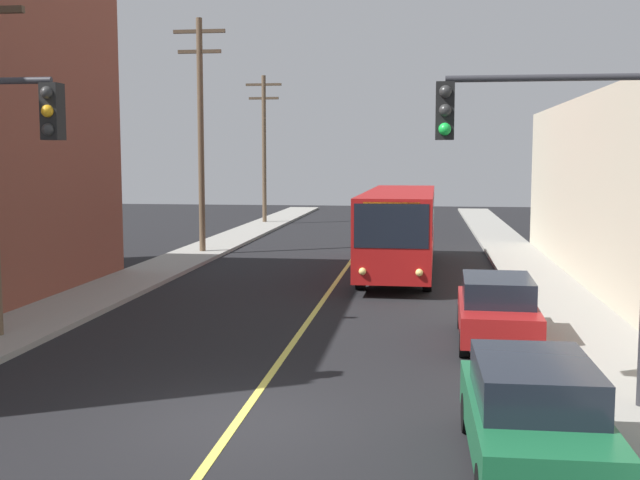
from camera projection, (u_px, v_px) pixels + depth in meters
The scene contains 10 objects.
ground_plane at pixel (238, 421), 13.37m from camera, with size 120.00×120.00×0.00m, color black.
sidewalk_left at pixel (85, 301), 24.17m from camera, with size 2.50×90.00×0.15m, color gray.
sidewalk_right at pixel (569, 313), 22.27m from camera, with size 2.50×90.00×0.15m, color gray.
lane_stripe_center at pixel (336, 283), 28.16m from camera, with size 0.16×60.00×0.01m, color #D8CC4C.
city_bus at pixel (400, 226), 30.42m from camera, with size 2.74×12.19×3.20m.
parked_car_green at pixel (533, 413), 11.20m from camera, with size 1.87×4.42×1.62m.
parked_car_red at pixel (497, 309), 18.92m from camera, with size 1.93×4.45×1.62m.
utility_pole_mid at pixel (201, 125), 35.84m from camera, with size 2.40×0.28×10.63m.
utility_pole_far at pixel (264, 142), 52.40m from camera, with size 2.40×0.28×9.76m.
traffic_signal_right_corner at pixel (559, 168), 13.50m from camera, with size 3.75×0.48×6.00m.
Camera 1 is at (3.11, -12.67, 4.49)m, focal length 43.91 mm.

